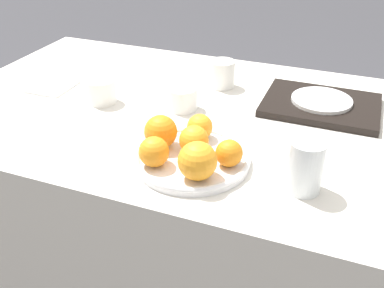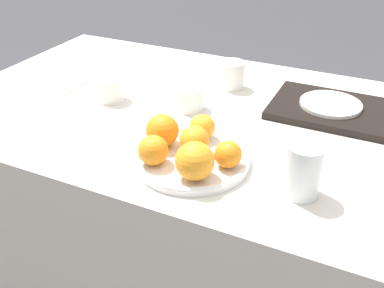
% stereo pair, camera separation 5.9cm
% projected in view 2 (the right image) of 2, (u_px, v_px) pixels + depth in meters
% --- Properties ---
extents(table, '(1.43, 0.88, 0.74)m').
position_uv_depth(table, '(194.00, 211.00, 1.46)').
color(table, silver).
rests_on(table, ground_plane).
extents(fruit_platter, '(0.27, 0.27, 0.02)m').
position_uv_depth(fruit_platter, '(192.00, 158.00, 1.03)').
color(fruit_platter, silver).
rests_on(fruit_platter, table).
extents(orange_0, '(0.07, 0.07, 0.07)m').
position_uv_depth(orange_0, '(194.00, 140.00, 1.02)').
color(orange_0, orange).
rests_on(orange_0, fruit_platter).
extents(orange_1, '(0.07, 0.07, 0.07)m').
position_uv_depth(orange_1, '(153.00, 150.00, 0.99)').
color(orange_1, orange).
rests_on(orange_1, fruit_platter).
extents(orange_2, '(0.06, 0.06, 0.06)m').
position_uv_depth(orange_2, '(228.00, 154.00, 0.98)').
color(orange_2, orange).
rests_on(orange_2, fruit_platter).
extents(orange_3, '(0.08, 0.08, 0.08)m').
position_uv_depth(orange_3, '(195.00, 161.00, 0.93)').
color(orange_3, orange).
rests_on(orange_3, fruit_platter).
extents(orange_4, '(0.06, 0.06, 0.06)m').
position_uv_depth(orange_4, '(202.00, 127.00, 1.08)').
color(orange_4, orange).
rests_on(orange_4, fruit_platter).
extents(orange_5, '(0.08, 0.08, 0.08)m').
position_uv_depth(orange_5, '(162.00, 131.00, 1.05)').
color(orange_5, orange).
rests_on(orange_5, fruit_platter).
extents(water_glass, '(0.07, 0.07, 0.12)m').
position_uv_depth(water_glass, '(303.00, 171.00, 0.90)').
color(water_glass, silver).
rests_on(water_glass, table).
extents(serving_tray, '(0.32, 0.24, 0.02)m').
position_uv_depth(serving_tray, '(330.00, 109.00, 1.25)').
color(serving_tray, black).
rests_on(serving_tray, table).
extents(side_plate, '(0.17, 0.17, 0.01)m').
position_uv_depth(side_plate, '(331.00, 104.00, 1.24)').
color(side_plate, white).
rests_on(side_plate, serving_tray).
extents(cup_0, '(0.08, 0.08, 0.06)m').
position_uv_depth(cup_0, '(189.00, 99.00, 1.26)').
color(cup_0, white).
rests_on(cup_0, table).
extents(cup_1, '(0.08, 0.08, 0.08)m').
position_uv_depth(cup_1, '(232.00, 75.00, 1.38)').
color(cup_1, white).
rests_on(cup_1, table).
extents(cup_2, '(0.08, 0.08, 0.07)m').
position_uv_depth(cup_2, '(110.00, 89.00, 1.31)').
color(cup_2, white).
rests_on(cup_2, table).
extents(napkin, '(0.12, 0.13, 0.01)m').
position_uv_depth(napkin, '(64.00, 83.00, 1.42)').
color(napkin, white).
rests_on(napkin, table).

